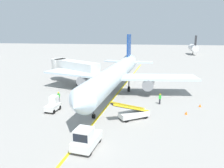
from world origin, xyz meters
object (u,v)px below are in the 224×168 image
(airliner, at_px, (115,74))
(safety_cone_nose_right, at_px, (200,105))
(ground_crew_wing_walker, at_px, (160,98))
(safety_cone_nose_left, at_px, (186,113))
(belt_loader_forward_hold, at_px, (133,113))
(baggage_tug_near_wing, at_px, (53,105))
(jet_bridge, at_px, (71,67))
(pushback_tug, at_px, (86,139))
(ground_crew_marshaller, at_px, (59,97))

(airliner, xyz_separation_m, safety_cone_nose_right, (13.34, -5.43, -3.20))
(ground_crew_wing_walker, height_order, safety_cone_nose_left, ground_crew_wing_walker)
(airliner, relative_size, belt_loader_forward_hold, 7.26)
(airliner, distance_m, baggage_tug_near_wing, 12.86)
(jet_bridge, bearing_deg, belt_loader_forward_hold, -50.88)
(jet_bridge, distance_m, belt_loader_forward_hold, 22.47)
(pushback_tug, xyz_separation_m, belt_loader_forward_hold, (3.98, 7.87, -0.22))
(pushback_tug, height_order, ground_crew_marshaller, pushback_tug)
(safety_cone_nose_left, height_order, safety_cone_nose_right, same)
(jet_bridge, xyz_separation_m, belt_loader_forward_hold, (14.07, -17.30, -2.77))
(baggage_tug_near_wing, distance_m, safety_cone_nose_right, 21.18)
(jet_bridge, bearing_deg, airliner, -30.21)
(ground_crew_marshaller, bearing_deg, jet_bridge, 100.06)
(pushback_tug, height_order, safety_cone_nose_right, pushback_tug)
(ground_crew_wing_walker, xyz_separation_m, safety_cone_nose_left, (3.27, -3.69, -0.69))
(airliner, distance_m, jet_bridge, 11.79)
(belt_loader_forward_hold, xyz_separation_m, ground_crew_wing_walker, (3.67, 6.25, 0.13))
(jet_bridge, relative_size, safety_cone_nose_left, 27.64)
(safety_cone_nose_left, xyz_separation_m, safety_cone_nose_right, (2.53, 3.38, 0.00))
(baggage_tug_near_wing, relative_size, ground_crew_marshaller, 1.49)
(baggage_tug_near_wing, height_order, belt_loader_forward_hold, belt_loader_forward_hold)
(airliner, height_order, jet_bridge, airliner)
(pushback_tug, xyz_separation_m, ground_crew_wing_walker, (7.64, 14.11, -0.08))
(baggage_tug_near_wing, xyz_separation_m, ground_crew_marshaller, (-0.71, 3.68, -0.02))
(baggage_tug_near_wing, xyz_separation_m, belt_loader_forward_hold, (11.13, -1.03, -0.15))
(safety_cone_nose_left, bearing_deg, airliner, 140.84)
(ground_crew_marshaller, distance_m, ground_crew_wing_walker, 15.58)
(ground_crew_marshaller, height_order, ground_crew_wing_walker, same)
(ground_crew_marshaller, height_order, safety_cone_nose_left, ground_crew_marshaller)
(baggage_tug_near_wing, distance_m, ground_crew_wing_walker, 15.68)
(pushback_tug, height_order, baggage_tug_near_wing, pushback_tug)
(belt_loader_forward_hold, relative_size, safety_cone_nose_left, 11.07)
(airliner, bearing_deg, belt_loader_forward_hold, -71.15)
(belt_loader_forward_hold, bearing_deg, ground_crew_wing_walker, 59.59)
(pushback_tug, relative_size, ground_crew_marshaller, 2.25)
(ground_crew_wing_walker, bearing_deg, ground_crew_marshaller, -174.35)
(pushback_tug, distance_m, ground_crew_wing_walker, 16.05)
(belt_loader_forward_hold, height_order, ground_crew_marshaller, belt_loader_forward_hold)
(jet_bridge, height_order, ground_crew_wing_walker, jet_bridge)
(airliner, bearing_deg, safety_cone_nose_right, -22.15)
(airliner, distance_m, safety_cone_nose_left, 14.31)
(jet_bridge, bearing_deg, ground_crew_marshaller, -79.94)
(airliner, distance_m, ground_crew_marshaller, 10.67)
(baggage_tug_near_wing, height_order, ground_crew_marshaller, baggage_tug_near_wing)
(ground_crew_marshaller, bearing_deg, baggage_tug_near_wing, -79.08)
(jet_bridge, bearing_deg, ground_crew_wing_walker, -31.94)
(ground_crew_wing_walker, bearing_deg, safety_cone_nose_right, -3.03)
(belt_loader_forward_hold, xyz_separation_m, safety_cone_nose_left, (6.94, 2.56, -0.56))
(airliner, bearing_deg, safety_cone_nose_left, -39.16)
(safety_cone_nose_left, bearing_deg, baggage_tug_near_wing, -175.18)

